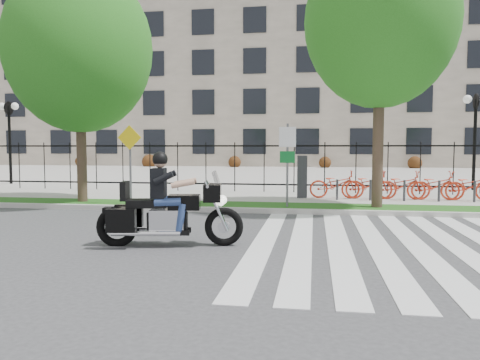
# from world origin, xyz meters

# --- Properties ---
(ground) EXTENTS (120.00, 120.00, 0.00)m
(ground) POSITION_xyz_m (0.00, 0.00, 0.00)
(ground) COLOR #373739
(ground) RESTS_ON ground
(curb) EXTENTS (60.00, 0.20, 0.15)m
(curb) POSITION_xyz_m (0.00, 4.10, 0.07)
(curb) COLOR #AFADA5
(curb) RESTS_ON ground
(grass_verge) EXTENTS (60.00, 1.50, 0.15)m
(grass_verge) POSITION_xyz_m (0.00, 4.95, 0.07)
(grass_verge) COLOR #175014
(grass_verge) RESTS_ON ground
(sidewalk) EXTENTS (60.00, 3.50, 0.15)m
(sidewalk) POSITION_xyz_m (0.00, 7.45, 0.07)
(sidewalk) COLOR #A8A59D
(sidewalk) RESTS_ON ground
(plaza) EXTENTS (80.00, 34.00, 0.10)m
(plaza) POSITION_xyz_m (0.00, 25.00, 0.05)
(plaza) COLOR #A8A59D
(plaza) RESTS_ON ground
(crosswalk_stripes) EXTENTS (5.70, 8.00, 0.01)m
(crosswalk_stripes) POSITION_xyz_m (4.83, 0.00, 0.01)
(crosswalk_stripes) COLOR silver
(crosswalk_stripes) RESTS_ON ground
(iron_fence) EXTENTS (30.00, 0.06, 2.00)m
(iron_fence) POSITION_xyz_m (0.00, 9.20, 1.15)
(iron_fence) COLOR black
(iron_fence) RESTS_ON sidewalk
(office_building) EXTENTS (60.00, 21.90, 20.15)m
(office_building) POSITION_xyz_m (0.00, 44.92, 9.97)
(office_building) COLOR gray
(office_building) RESTS_ON ground
(lamp_post_left) EXTENTS (1.06, 0.70, 4.25)m
(lamp_post_left) POSITION_xyz_m (-12.00, 12.00, 3.21)
(lamp_post_left) COLOR black
(lamp_post_left) RESTS_ON ground
(lamp_post_right) EXTENTS (1.06, 0.70, 4.25)m
(lamp_post_right) POSITION_xyz_m (10.00, 12.00, 3.21)
(lamp_post_right) COLOR black
(lamp_post_right) RESTS_ON ground
(street_tree_1) EXTENTS (4.73, 4.73, 7.71)m
(street_tree_1) POSITION_xyz_m (-4.41, 4.95, 5.13)
(street_tree_1) COLOR #35291D
(street_tree_1) RESTS_ON grass_verge
(street_tree_2) EXTENTS (4.44, 4.44, 8.05)m
(street_tree_2) POSITION_xyz_m (5.07, 4.95, 5.63)
(street_tree_2) COLOR #35291D
(street_tree_2) RESTS_ON grass_verge
(bike_share_station) EXTENTS (8.91, 0.87, 1.50)m
(bike_share_station) POSITION_xyz_m (7.21, 7.20, 0.65)
(bike_share_station) COLOR #2D2D33
(bike_share_station) RESTS_ON sidewalk
(sign_pole_regulatory) EXTENTS (0.50, 0.09, 2.50)m
(sign_pole_regulatory) POSITION_xyz_m (2.40, 4.58, 1.74)
(sign_pole_regulatory) COLOR #59595B
(sign_pole_regulatory) RESTS_ON grass_verge
(sign_pole_warning) EXTENTS (0.78, 0.09, 2.49)m
(sign_pole_warning) POSITION_xyz_m (-2.58, 4.58, 1.74)
(sign_pole_warning) COLOR #59595B
(sign_pole_warning) RESTS_ON grass_verge
(motorcycle_rider) EXTENTS (2.88, 1.07, 2.24)m
(motorcycle_rider) POSITION_xyz_m (0.39, -0.72, 0.74)
(motorcycle_rider) COLOR black
(motorcycle_rider) RESTS_ON ground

